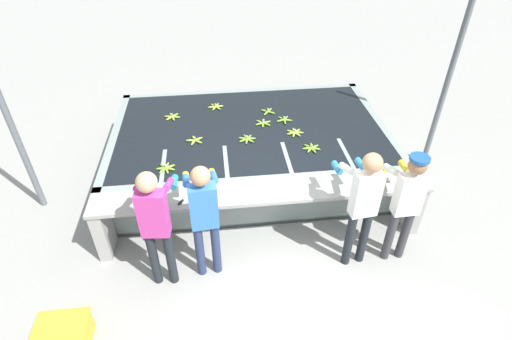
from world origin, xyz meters
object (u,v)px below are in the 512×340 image
at_px(banana_bunch_floating_5, 195,140).
at_px(crate, 64,333).
at_px(banana_bunch_floating_1, 295,132).
at_px(banana_bunch_floating_4, 172,117).
at_px(worker_2, 363,200).
at_px(knife_0, 184,199).
at_px(banana_bunch_floating_2, 263,123).
at_px(worker_1, 204,212).
at_px(support_post_left, 6,113).
at_px(banana_bunch_floating_8, 284,120).
at_px(banana_bunch_floating_6, 311,148).
at_px(support_post_right, 449,77).
at_px(worker_0, 155,220).
at_px(banana_bunch_floating_9, 268,112).
at_px(banana_bunch_floating_0, 216,107).
at_px(banana_bunch_floating_7, 166,168).
at_px(banana_bunch_floating_3, 247,139).
at_px(worker_3, 406,199).

xyz_separation_m(banana_bunch_floating_5, crate, (-1.44, -2.65, -0.68)).
xyz_separation_m(banana_bunch_floating_1, banana_bunch_floating_4, (-1.96, 0.74, 0.00)).
height_order(worker_2, banana_bunch_floating_5, worker_2).
bearing_deg(banana_bunch_floating_1, knife_0, -140.18).
bearing_deg(banana_bunch_floating_2, worker_1, -113.87).
relative_size(knife_0, support_post_left, 0.10).
relative_size(banana_bunch_floating_8, support_post_left, 0.09).
distance_m(worker_2, banana_bunch_floating_4, 3.58).
height_order(banana_bunch_floating_5, banana_bunch_floating_6, same).
bearing_deg(crate, banana_bunch_floating_2, 50.14).
bearing_deg(support_post_right, banana_bunch_floating_6, -165.05).
height_order(worker_0, banana_bunch_floating_2, worker_0).
bearing_deg(banana_bunch_floating_9, banana_bunch_floating_5, -147.78).
distance_m(banana_bunch_floating_2, banana_bunch_floating_4, 1.55).
bearing_deg(banana_bunch_floating_1, crate, -138.09).
bearing_deg(knife_0, banana_bunch_floating_4, 96.79).
bearing_deg(banana_bunch_floating_6, worker_1, -138.89).
distance_m(banana_bunch_floating_1, banana_bunch_floating_4, 2.09).
relative_size(worker_1, banana_bunch_floating_0, 5.87).
distance_m(worker_1, banana_bunch_floating_9, 2.83).
xyz_separation_m(banana_bunch_floating_7, crate, (-1.05, -1.97, -0.68)).
bearing_deg(support_post_right, banana_bunch_floating_1, -176.81).
bearing_deg(banana_bunch_floating_0, worker_2, -60.61).
bearing_deg(worker_0, banana_bunch_floating_0, 75.49).
bearing_deg(worker_0, banana_bunch_floating_5, 77.73).
xyz_separation_m(worker_1, banana_bunch_floating_4, (-0.52, 2.61, -0.15)).
bearing_deg(banana_bunch_floating_4, worker_1, -78.81).
relative_size(banana_bunch_floating_6, support_post_left, 0.09).
relative_size(worker_2, banana_bunch_floating_1, 6.09).
bearing_deg(banana_bunch_floating_3, support_post_right, 4.34).
bearing_deg(worker_1, banana_bunch_floating_3, 69.18).
distance_m(worker_3, banana_bunch_floating_8, 2.56).
bearing_deg(banana_bunch_floating_4, banana_bunch_floating_1, -20.71).
relative_size(worker_0, support_post_right, 0.53).
height_order(banana_bunch_floating_3, banana_bunch_floating_4, same).
relative_size(banana_bunch_floating_2, support_post_left, 0.09).
distance_m(worker_3, banana_bunch_floating_1, 2.14).
bearing_deg(worker_3, support_post_left, 162.11).
height_order(banana_bunch_floating_0, banana_bunch_floating_7, same).
bearing_deg(worker_3, worker_2, -178.19).
relative_size(worker_0, worker_3, 1.05).
distance_m(banana_bunch_floating_1, banana_bunch_floating_8, 0.43).
xyz_separation_m(worker_0, banana_bunch_floating_4, (0.03, 2.69, -0.17)).
relative_size(banana_bunch_floating_1, support_post_right, 0.09).
bearing_deg(banana_bunch_floating_9, banana_bunch_floating_2, -109.17).
xyz_separation_m(banana_bunch_floating_1, support_post_left, (-3.98, -0.29, 0.76)).
relative_size(worker_3, banana_bunch_floating_0, 5.73).
bearing_deg(knife_0, banana_bunch_floating_1, 39.82).
height_order(banana_bunch_floating_1, banana_bunch_floating_7, same).
xyz_separation_m(worker_2, banana_bunch_floating_8, (-0.53, 2.33, -0.19)).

